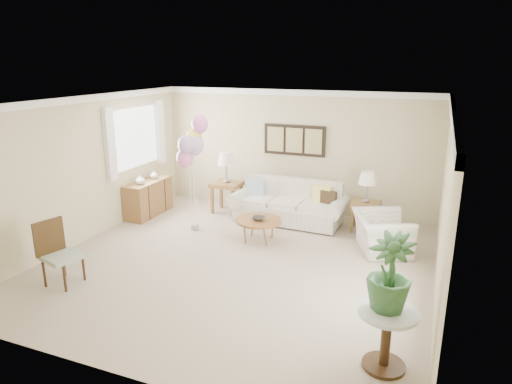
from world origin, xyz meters
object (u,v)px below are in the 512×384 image
armchair (382,233)px  balloon_cluster (192,143)px  coffee_table (259,221)px  sofa (289,206)px  accent_chair (58,251)px

armchair → balloon_cluster: balloon_cluster is taller
armchair → coffee_table: bearing=77.9°
coffee_table → balloon_cluster: balloon_cluster is taller
sofa → accent_chair: accent_chair is taller
accent_chair → balloon_cluster: 3.03m
sofa → armchair: sofa is taller
sofa → accent_chair: bearing=-121.2°
armchair → accent_chair: accent_chair is taller
coffee_table → accent_chair: (-2.13, -2.61, 0.12)m
coffee_table → balloon_cluster: 1.90m
coffee_table → accent_chair: 3.37m
sofa → armchair: (1.94, -0.84, -0.01)m
accent_chair → balloon_cluster: balloon_cluster is taller
accent_chair → balloon_cluster: (0.77, 2.67, 1.21)m
coffee_table → armchair: (2.13, 0.36, -0.06)m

